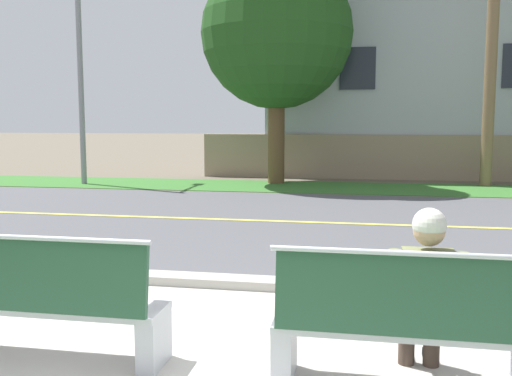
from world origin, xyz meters
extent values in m
plane|color=#665B4C|center=(0.00, 8.00, 0.00)|extent=(140.00, 140.00, 0.00)
cube|color=#B7B2A8|center=(0.00, 0.40, 0.01)|extent=(44.00, 3.60, 0.01)
cube|color=#ADA89E|center=(0.00, 2.35, 0.06)|extent=(44.00, 0.30, 0.11)
cube|color=#515156|center=(0.00, 6.50, 0.00)|extent=(52.00, 8.00, 0.01)
cube|color=#E0CC4C|center=(0.00, 6.50, 0.01)|extent=(48.00, 0.14, 0.01)
cube|color=#38702D|center=(0.00, 12.01, 0.01)|extent=(48.00, 2.80, 0.02)
cube|color=silver|center=(-0.49, 0.25, 0.23)|extent=(0.14, 0.40, 0.45)
cube|color=silver|center=(-1.30, 0.25, 0.42)|extent=(1.76, 0.44, 0.05)
cube|color=#285138|center=(-1.30, 0.05, 0.71)|extent=(1.69, 0.12, 0.52)
cylinder|color=silver|center=(-1.30, 0.04, 0.99)|extent=(1.76, 0.04, 0.04)
cube|color=silver|center=(0.49, 0.25, 0.23)|extent=(0.14, 0.40, 0.45)
cube|color=silver|center=(1.30, 0.25, 0.42)|extent=(1.76, 0.44, 0.05)
cube|color=#285138|center=(1.30, 0.05, 0.71)|extent=(1.69, 0.12, 0.52)
cylinder|color=silver|center=(1.30, 0.04, 0.99)|extent=(1.76, 0.04, 0.04)
cylinder|color=#47382D|center=(1.36, 0.44, 0.51)|extent=(0.15, 0.42, 0.15)
cylinder|color=#47382D|center=(1.54, 0.44, 0.51)|extent=(0.15, 0.42, 0.15)
cylinder|color=#47382D|center=(1.36, 0.63, 0.21)|extent=(0.12, 0.12, 0.43)
cube|color=black|center=(1.36, 0.71, 0.04)|extent=(0.09, 0.24, 0.07)
cylinder|color=#47382D|center=(1.54, 0.63, 0.21)|extent=(0.12, 0.12, 0.43)
cube|color=black|center=(1.54, 0.71, 0.04)|extent=(0.09, 0.24, 0.07)
cube|color=#6B7047|center=(1.45, 0.25, 0.71)|extent=(0.34, 0.20, 0.52)
cylinder|color=#6B7047|center=(1.23, 0.27, 0.73)|extent=(0.09, 0.09, 0.46)
cylinder|color=#6B7047|center=(1.66, 0.27, 0.73)|extent=(0.09, 0.09, 0.46)
sphere|color=tan|center=(1.45, 0.26, 1.10)|extent=(0.21, 0.21, 0.21)
sphere|color=beige|center=(1.45, 0.26, 1.14)|extent=(0.22, 0.22, 0.22)
cylinder|color=gray|center=(-6.91, 11.61, 3.39)|extent=(0.16, 0.16, 6.78)
cylinder|color=brown|center=(-1.44, 12.81, 1.35)|extent=(0.48, 0.48, 2.70)
sphere|color=#1E4719|center=(-1.44, 12.81, 4.32)|extent=(4.32, 4.32, 4.32)
cylinder|color=brown|center=(4.45, 13.18, 4.92)|extent=(0.32, 0.32, 9.83)
cube|color=gray|center=(2.41, 14.66, 0.70)|extent=(13.00, 0.36, 1.40)
cube|color=#A3ADB2|center=(3.23, 17.86, 3.14)|extent=(10.65, 6.40, 6.28)
cube|color=#232833|center=(0.84, 14.63, 3.45)|extent=(1.10, 0.06, 1.30)
camera|label=1|loc=(0.99, -3.58, 1.82)|focal=39.78mm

